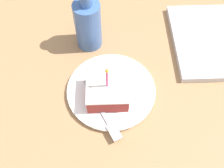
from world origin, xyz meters
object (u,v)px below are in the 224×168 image
Objects in this scene: plate at (112,90)px; marble_board at (207,40)px; cake_slice at (107,91)px; bottle at (89,24)px; fork at (104,112)px.

marble_board is at bearing -60.60° from plate.
plate is 0.04m from cake_slice.
marble_board is at bearing -91.94° from bottle.
bottle is at bearing 13.40° from cake_slice.
plate is 0.35m from marble_board.
fork is at bearing -171.54° from bottle.
bottle reaches higher than marble_board.
plate is 0.21m from bottle.
plate is 1.34× the size of fork.
bottle is at bearing 8.46° from fork.
marble_board is at bearing -58.87° from cake_slice.
marble_board is (0.19, -0.32, -0.03)m from cake_slice.
cake_slice is 0.37m from marble_board.
cake_slice reaches higher than fork.
cake_slice is at bearing -11.38° from fork.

